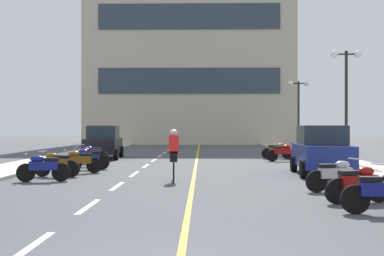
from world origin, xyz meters
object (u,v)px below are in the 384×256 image
at_px(parked_car_mid, 103,142).
at_px(motorcycle_3, 336,175).
at_px(motorcycle_6, 79,161).
at_px(cyclist_rider, 174,154).
at_px(motorcycle_9, 92,154).
at_px(motorcycle_5, 56,164).
at_px(street_lamp_far, 299,99).
at_px(motorcycle_7, 88,158).
at_px(motorcycle_10, 283,152).
at_px(motorcycle_8, 90,156).
at_px(motorcycle_2, 359,183).
at_px(motorcycle_1, 383,191).
at_px(parked_car_near, 322,150).
at_px(motorcycle_4, 43,167).
at_px(motorcycle_11, 278,150).
at_px(street_lamp_mid, 346,80).

height_order(parked_car_mid, motorcycle_3, parked_car_mid).
bearing_deg(motorcycle_6, cyclist_rider, -37.12).
bearing_deg(motorcycle_9, cyclist_rider, -61.22).
bearing_deg(parked_car_mid, motorcycle_5, -88.22).
relative_size(street_lamp_far, motorcycle_5, 2.82).
height_order(motorcycle_6, cyclist_rider, cyclist_rider).
height_order(motorcycle_7, motorcycle_10, same).
distance_m(motorcycle_7, motorcycle_8, 1.60).
bearing_deg(motorcycle_7, motorcycle_10, 31.02).
relative_size(motorcycle_2, motorcycle_3, 0.98).
relative_size(street_lamp_far, motorcycle_1, 2.80).
distance_m(parked_car_near, motorcycle_4, 9.89).
xyz_separation_m(motorcycle_5, motorcycle_11, (9.24, 10.27, 0.00)).
bearing_deg(cyclist_rider, motorcycle_3, -30.80).
xyz_separation_m(motorcycle_9, motorcycle_11, (9.33, 3.81, 0.00)).
height_order(motorcycle_9, motorcycle_11, same).
relative_size(motorcycle_5, motorcycle_6, 1.00).
xyz_separation_m(motorcycle_5, motorcycle_7, (0.45, 3.11, 0.00)).
bearing_deg(motorcycle_5, cyclist_rider, -18.06).
relative_size(street_lamp_far, motorcycle_2, 2.88).
distance_m(motorcycle_6, motorcycle_8, 3.23).
relative_size(street_lamp_mid, motorcycle_8, 3.10).
xyz_separation_m(street_lamp_far, motorcycle_11, (-2.46, -7.27, -3.17)).
bearing_deg(motorcycle_8, motorcycle_5, -92.14).
height_order(parked_car_mid, motorcycle_5, parked_car_mid).
height_order(motorcycle_1, motorcycle_11, same).
distance_m(motorcycle_4, motorcycle_11, 15.04).
distance_m(motorcycle_1, cyclist_rider, 7.88).
xyz_separation_m(motorcycle_1, motorcycle_10, (0.43, 16.15, 0.00)).
xyz_separation_m(motorcycle_9, cyclist_rider, (4.31, -7.84, 0.41)).
bearing_deg(motorcycle_8, parked_car_near, -21.35).
relative_size(parked_car_near, cyclist_rider, 2.42).
distance_m(street_lamp_far, parked_car_mid, 14.14).
xyz_separation_m(street_lamp_mid, motorcycle_5, (-11.94, -6.53, -3.48)).
xyz_separation_m(motorcycle_10, cyclist_rider, (-5.03, -9.77, 0.41)).
bearing_deg(motorcycle_9, street_lamp_far, 43.22).
height_order(street_lamp_mid, motorcycle_2, street_lamp_mid).
bearing_deg(motorcycle_5, motorcycle_11, 48.04).
relative_size(parked_car_mid, cyclist_rider, 2.42).
xyz_separation_m(parked_car_near, motorcycle_9, (-9.63, 5.45, -0.44)).
distance_m(motorcycle_7, motorcycle_9, 3.40).
distance_m(motorcycle_3, motorcycle_11, 14.38).
bearing_deg(street_lamp_far, parked_car_mid, -150.03).
distance_m(street_lamp_far, motorcycle_1, 25.66).
xyz_separation_m(motorcycle_5, motorcycle_9, (-0.09, 6.47, 0.00)).
bearing_deg(motorcycle_11, motorcycle_7, -140.79).
xyz_separation_m(street_lamp_mid, motorcycle_10, (-2.69, 1.86, -3.48)).
xyz_separation_m(motorcycle_4, motorcycle_7, (0.44, 4.72, 0.00)).
height_order(parked_car_mid, motorcycle_1, parked_car_mid).
distance_m(street_lamp_mid, motorcycle_2, 13.59).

